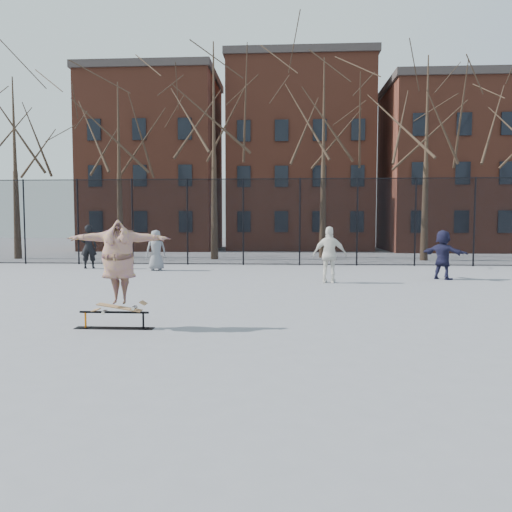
# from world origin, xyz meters

# --- Properties ---
(ground) EXTENTS (100.00, 100.00, 0.00)m
(ground) POSITION_xyz_m (0.00, 0.00, 0.00)
(ground) COLOR slate
(skate_rail) EXTENTS (1.51, 0.23, 0.33)m
(skate_rail) POSITION_xyz_m (-2.67, -0.78, 0.13)
(skate_rail) COLOR black
(skate_rail) RESTS_ON ground
(skateboard) EXTENTS (0.91, 0.22, 0.11)m
(skateboard) POSITION_xyz_m (-2.56, -0.78, 0.39)
(skateboard) COLOR #97663C
(skateboard) RESTS_ON skate_rail
(skater) EXTENTS (1.99, 0.73, 1.58)m
(skater) POSITION_xyz_m (-2.56, -0.78, 1.23)
(skater) COLOR #4C317C
(skater) RESTS_ON skateboard
(bystander_grey) EXTENTS (0.96, 0.81, 1.67)m
(bystander_grey) POSITION_xyz_m (-4.77, 10.26, 0.84)
(bystander_grey) COLOR slate
(bystander_grey) RESTS_ON ground
(bystander_black) EXTENTS (0.75, 0.56, 1.88)m
(bystander_black) POSITION_xyz_m (-7.89, 10.96, 0.94)
(bystander_black) COLOR black
(bystander_black) RESTS_ON ground
(bystander_white) EXTENTS (1.14, 0.61, 1.86)m
(bystander_white) POSITION_xyz_m (2.01, 6.54, 0.93)
(bystander_white) COLOR silver
(bystander_white) RESTS_ON ground
(bystander_navy) EXTENTS (1.51, 1.48, 1.73)m
(bystander_navy) POSITION_xyz_m (6.04, 7.77, 0.86)
(bystander_navy) COLOR #1B1B37
(bystander_navy) RESTS_ON ground
(fence) EXTENTS (34.03, 0.07, 4.00)m
(fence) POSITION_xyz_m (-0.01, 13.00, 2.05)
(fence) COLOR black
(fence) RESTS_ON ground
(tree_row) EXTENTS (33.66, 7.46, 10.67)m
(tree_row) POSITION_xyz_m (-0.25, 17.15, 7.36)
(tree_row) COLOR black
(tree_row) RESTS_ON ground
(rowhouses) EXTENTS (29.00, 7.00, 13.00)m
(rowhouses) POSITION_xyz_m (0.72, 26.00, 6.06)
(rowhouses) COLOR brown
(rowhouses) RESTS_ON ground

